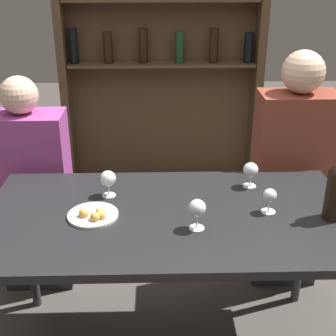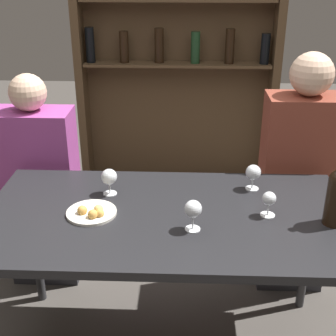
{
  "view_description": "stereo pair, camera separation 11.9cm",
  "coord_description": "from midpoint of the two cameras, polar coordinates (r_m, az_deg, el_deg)",
  "views": [
    {
      "loc": [
        -0.05,
        -1.65,
        1.72
      ],
      "look_at": [
        0.0,
        0.12,
        0.9
      ],
      "focal_mm": 50.0,
      "sensor_mm": 36.0,
      "label": 1
    },
    {
      "loc": [
        0.07,
        -1.65,
        1.72
      ],
      "look_at": [
        0.0,
        0.12,
        0.9
      ],
      "focal_mm": 50.0,
      "sensor_mm": 36.0,
      "label": 2
    }
  ],
  "objects": [
    {
      "name": "food_plate_0",
      "position": [
        1.92,
        -10.84,
        -5.67
      ],
      "size": [
        0.2,
        0.2,
        0.04
      ],
      "color": "silver",
      "rests_on": "dining_table"
    },
    {
      "name": "wine_glass_2",
      "position": [
        2.12,
        8.47,
        -0.34
      ],
      "size": [
        0.07,
        0.07,
        0.12
      ],
      "color": "silver",
      "rests_on": "dining_table"
    },
    {
      "name": "dining_table",
      "position": [
        1.95,
        -1.66,
        -7.12
      ],
      "size": [
        1.51,
        0.79,
        0.75
      ],
      "color": "black",
      "rests_on": "ground_plane"
    },
    {
      "name": "wine_rack_wall",
      "position": [
        3.61,
        -1.81,
        15.29
      ],
      "size": [
        1.53,
        0.21,
        2.13
      ],
      "color": "#4C3823",
      "rests_on": "ground_plane"
    },
    {
      "name": "wine_bottle",
      "position": [
        1.92,
        18.19,
        -2.51
      ],
      "size": [
        0.08,
        0.08,
        0.29
      ],
      "color": "black",
      "rests_on": "dining_table"
    },
    {
      "name": "wine_glass_3",
      "position": [
        1.77,
        1.66,
        -5.04
      ],
      "size": [
        0.07,
        0.07,
        0.13
      ],
      "color": "silver",
      "rests_on": "dining_table"
    },
    {
      "name": "wine_glass_1",
      "position": [
        2.04,
        -8.99,
        -1.39
      ],
      "size": [
        0.07,
        0.07,
        0.12
      ],
      "color": "silver",
      "rests_on": "dining_table"
    },
    {
      "name": "wine_glass_0",
      "position": [
        1.92,
        10.6,
        -3.54
      ],
      "size": [
        0.06,
        0.06,
        0.11
      ],
      "color": "silver",
      "rests_on": "dining_table"
    },
    {
      "name": "seated_person_left",
      "position": [
        2.6,
        -17.47,
        -3.03
      ],
      "size": [
        0.4,
        0.22,
        1.18
      ],
      "color": "#26262B",
      "rests_on": "ground_plane"
    },
    {
      "name": "seated_person_right",
      "position": [
        2.55,
        13.38,
        -1.41
      ],
      "size": [
        0.39,
        0.22,
        1.3
      ],
      "color": "#26262B",
      "rests_on": "ground_plane"
    }
  ]
}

